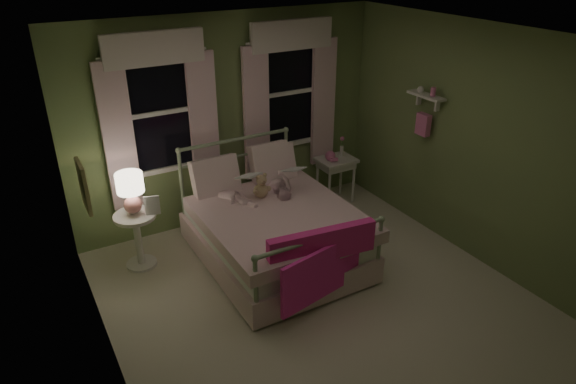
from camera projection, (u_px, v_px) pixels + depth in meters
room_shell at (321, 185)px, 4.71m from camera, size 4.20×4.20×4.20m
bed at (274, 230)px, 5.79m from camera, size 1.58×2.04×1.18m
pink_throw at (323, 256)px, 4.90m from camera, size 1.10×0.32×0.71m
child_left at (232, 175)px, 5.74m from camera, size 0.32×0.26×0.76m
child_right at (276, 164)px, 5.99m from camera, size 0.44×0.39×0.78m
book_left at (242, 182)px, 5.55m from camera, size 0.22×0.16×0.26m
book_right at (287, 175)px, 5.81m from camera, size 0.21×0.13×0.26m
teddy_bear at (261, 188)px, 5.82m from camera, size 0.22×0.18×0.30m
nightstand_left at (137, 233)px, 5.65m from camera, size 0.46×0.46×0.65m
table_lamp at (130, 189)px, 5.41m from camera, size 0.29×0.29×0.46m
book_nightstand at (145, 215)px, 5.53m from camera, size 0.23×0.27×0.02m
nightstand_right at (336, 165)px, 6.99m from camera, size 0.50×0.40×0.64m
pink_toy at (331, 156)px, 6.87m from camera, size 0.14×0.20×0.14m
bud_vase at (342, 146)px, 6.98m from camera, size 0.06×0.06×0.28m
window_left at (160, 108)px, 5.76m from camera, size 1.34×0.13×1.96m
window_right at (291, 88)px, 6.52m from camera, size 1.34×0.13×1.96m
wall_shelf at (425, 110)px, 6.00m from camera, size 0.15×0.50×0.60m
framed_picture at (84, 186)px, 4.22m from camera, size 0.03×0.32×0.42m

